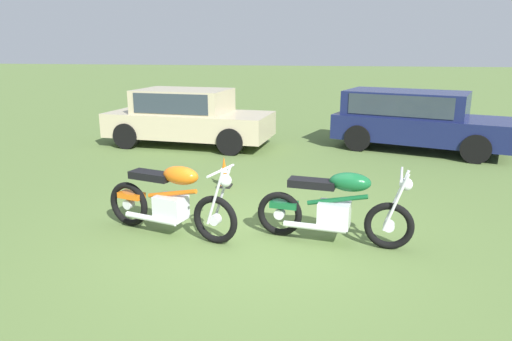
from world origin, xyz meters
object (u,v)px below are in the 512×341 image
motorcycle_green (335,207)px  traffic_cone (224,173)px  car_beige (187,114)px  car_navy (413,116)px  motorcycle_orange (171,200)px

motorcycle_green → traffic_cone: bearing=140.5°
car_beige → car_navy: same height
motorcycle_green → car_navy: size_ratio=0.46×
motorcycle_orange → car_navy: (3.93, 6.23, 0.35)m
motorcycle_orange → car_beige: car_beige is taller
car_beige → motorcycle_orange: bearing=-68.5°
car_navy → traffic_cone: (-3.77, -3.95, -0.57)m
car_navy → traffic_cone: car_navy is taller
motorcycle_green → car_beige: 6.81m
car_beige → traffic_cone: car_beige is taller
car_navy → car_beige: bearing=-156.9°
motorcycle_green → car_navy: car_navy is taller
car_beige → car_navy: size_ratio=0.98×
motorcycle_orange → traffic_cone: 2.30m
car_beige → traffic_cone: bearing=-56.9°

